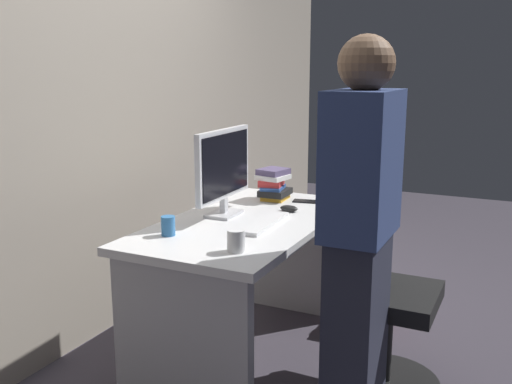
{
  "coord_description": "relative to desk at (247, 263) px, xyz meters",
  "views": [
    {
      "loc": [
        -2.56,
        -1.29,
        1.52
      ],
      "look_at": [
        0.0,
        -0.05,
        0.9
      ],
      "focal_mm": 40.43,
      "sensor_mm": 36.0,
      "label": 1
    }
  ],
  "objects": [
    {
      "name": "book_stack",
      "position": [
        0.48,
        0.07,
        0.33
      ],
      "size": [
        0.2,
        0.18,
        0.18
      ],
      "color": "gold",
      "rests_on": "desk"
    },
    {
      "name": "wall_back",
      "position": [
        0.0,
        0.93,
        0.99
      ],
      "size": [
        6.4,
        0.1,
        3.0
      ],
      "primitive_type": "cube",
      "color": "#9E9384",
      "rests_on": "ground"
    },
    {
      "name": "cup_near_keyboard",
      "position": [
        -0.49,
        -0.19,
        0.28
      ],
      "size": [
        0.08,
        0.08,
        0.1
      ],
      "primitive_type": "cylinder",
      "color": "silver",
      "rests_on": "desk"
    },
    {
      "name": "monitor",
      "position": [
        0.02,
        0.15,
        0.49
      ],
      "size": [
        0.54,
        0.15,
        0.46
      ],
      "color": "silver",
      "rests_on": "desk"
    },
    {
      "name": "cup_by_monitor",
      "position": [
        -0.41,
        0.2,
        0.28
      ],
      "size": [
        0.07,
        0.07,
        0.09
      ],
      "primitive_type": "cylinder",
      "color": "#3372B2",
      "rests_on": "desk"
    },
    {
      "name": "desk",
      "position": [
        0.0,
        0.0,
        0.0
      ],
      "size": [
        1.41,
        0.76,
        0.75
      ],
      "color": "white",
      "rests_on": "ground"
    },
    {
      "name": "handbag",
      "position": [
        0.64,
        -0.47,
        -0.38
      ],
      "size": [
        0.34,
        0.14,
        0.38
      ],
      "color": "maroon",
      "rests_on": "ground"
    },
    {
      "name": "person_at_desk",
      "position": [
        -0.36,
        -0.69,
        0.33
      ],
      "size": [
        0.4,
        0.24,
        1.64
      ],
      "color": "#262838",
      "rests_on": "ground"
    },
    {
      "name": "office_chair",
      "position": [
        0.0,
        -0.69,
        -0.08
      ],
      "size": [
        0.52,
        0.52,
        0.94
      ],
      "color": "black",
      "rests_on": "ground"
    },
    {
      "name": "cell_phone",
      "position": [
        0.5,
        -0.13,
        0.24
      ],
      "size": [
        0.1,
        0.15,
        0.01
      ],
      "primitive_type": "cube",
      "rotation": [
        0.0,
        0.0,
        0.18
      ],
      "color": "black",
      "rests_on": "desk"
    },
    {
      "name": "keyboard",
      "position": [
        -0.06,
        -0.11,
        0.24
      ],
      "size": [
        0.44,
        0.15,
        0.02
      ],
      "primitive_type": "cube",
      "rotation": [
        0.0,
        0.0,
        0.04
      ],
      "color": "white",
      "rests_on": "desk"
    },
    {
      "name": "mouse",
      "position": [
        0.25,
        -0.13,
        0.25
      ],
      "size": [
        0.06,
        0.1,
        0.03
      ],
      "primitive_type": "ellipsoid",
      "color": "black",
      "rests_on": "desk"
    },
    {
      "name": "ground_plane",
      "position": [
        0.0,
        0.0,
        -0.51
      ],
      "size": [
        9.0,
        9.0,
        0.0
      ],
      "primitive_type": "plane",
      "color": "#3D3842"
    }
  ]
}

